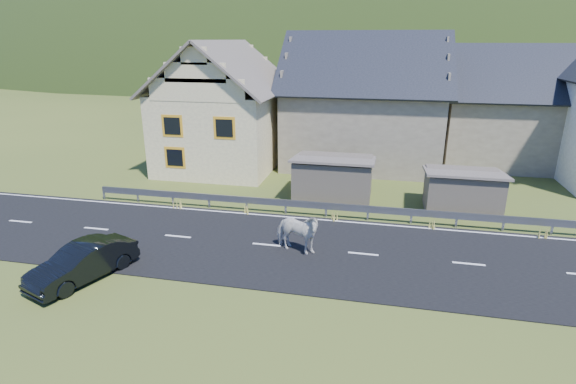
# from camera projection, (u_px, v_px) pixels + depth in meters

# --- Properties ---
(ground) EXTENTS (160.00, 160.00, 0.00)m
(ground) POSITION_uv_depth(u_px,v_px,m) (363.00, 255.00, 17.98)
(ground) COLOR #33421B
(ground) RESTS_ON ground
(road) EXTENTS (60.00, 7.00, 0.04)m
(road) POSITION_uv_depth(u_px,v_px,m) (363.00, 254.00, 17.97)
(road) COLOR black
(road) RESTS_ON ground
(lane_markings) EXTENTS (60.00, 6.60, 0.01)m
(lane_markings) POSITION_uv_depth(u_px,v_px,m) (363.00, 254.00, 17.97)
(lane_markings) COLOR silver
(lane_markings) RESTS_ON road
(guardrail) EXTENTS (28.10, 0.09, 0.75)m
(guardrail) POSITION_uv_depth(u_px,v_px,m) (368.00, 209.00, 21.20)
(guardrail) COLOR #93969B
(guardrail) RESTS_ON ground
(shed_left) EXTENTS (4.30, 3.30, 2.40)m
(shed_left) POSITION_uv_depth(u_px,v_px,m) (333.00, 179.00, 24.04)
(shed_left) COLOR #5D5448
(shed_left) RESTS_ON ground
(shed_right) EXTENTS (3.80, 2.90, 2.20)m
(shed_right) POSITION_uv_depth(u_px,v_px,m) (462.00, 192.00, 22.31)
(shed_right) COLOR #5D5448
(shed_right) RESTS_ON ground
(house_cream) EXTENTS (7.80, 9.80, 8.30)m
(house_cream) POSITION_uv_depth(u_px,v_px,m) (224.00, 100.00, 29.67)
(house_cream) COLOR #FFEBB1
(house_cream) RESTS_ON ground
(house_stone_a) EXTENTS (10.80, 9.80, 8.90)m
(house_stone_a) POSITION_uv_depth(u_px,v_px,m) (364.00, 94.00, 30.56)
(house_stone_a) COLOR gray
(house_stone_a) RESTS_ON ground
(house_stone_b) EXTENTS (9.80, 8.80, 8.10)m
(house_stone_b) POSITION_uv_depth(u_px,v_px,m) (514.00, 100.00, 30.55)
(house_stone_b) COLOR gray
(house_stone_b) RESTS_ON ground
(mountain) EXTENTS (440.00, 280.00, 260.00)m
(mountain) POSITION_uv_depth(u_px,v_px,m) (396.00, 109.00, 189.99)
(mountain) COLOR #203910
(mountain) RESTS_ON ground
(conifer_patch) EXTENTS (76.00, 50.00, 28.00)m
(conifer_patch) POSITION_uv_depth(u_px,v_px,m) (192.00, 47.00, 128.77)
(conifer_patch) COLOR black
(conifer_patch) RESTS_ON ground
(horse) EXTENTS (1.47, 2.22, 1.72)m
(horse) POSITION_uv_depth(u_px,v_px,m) (297.00, 232.00, 17.86)
(horse) COLOR silver
(horse) RESTS_ON road
(car) EXTENTS (2.62, 4.15, 1.29)m
(car) POSITION_uv_depth(u_px,v_px,m) (83.00, 262.00, 16.01)
(car) COLOR black
(car) RESTS_ON ground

